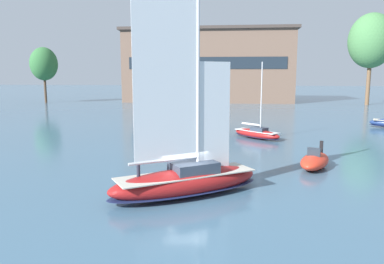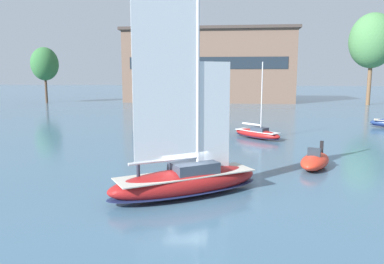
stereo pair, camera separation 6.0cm
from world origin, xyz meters
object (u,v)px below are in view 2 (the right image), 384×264
(sailboat_main, at_px, (186,178))
(motor_tender, at_px, (315,161))
(tree_shore_center, at_px, (45,64))
(sailboat_moored_near_marina, at_px, (257,133))
(tree_shore_left, at_px, (372,41))

(sailboat_main, distance_m, motor_tender, 11.43)
(tree_shore_center, relative_size, sailboat_main, 1.02)
(sailboat_moored_near_marina, bearing_deg, tree_shore_left, 59.90)
(tree_shore_left, height_order, sailboat_moored_near_marina, tree_shore_left)
(tree_shore_left, relative_size, motor_tender, 4.10)
(tree_shore_left, bearing_deg, sailboat_main, -115.91)
(sailboat_moored_near_marina, bearing_deg, sailboat_main, -104.79)
(tree_shore_left, bearing_deg, tree_shore_center, -178.38)
(sailboat_main, xyz_separation_m, sailboat_moored_near_marina, (5.29, 20.05, -0.47))
(motor_tender, bearing_deg, sailboat_moored_near_marina, 105.37)
(motor_tender, bearing_deg, tree_shore_left, 68.29)
(tree_shore_center, bearing_deg, tree_shore_left, 1.62)
(tree_shore_left, relative_size, sailboat_main, 1.55)
(sailboat_moored_near_marina, xyz_separation_m, motor_tender, (3.51, -12.78, -0.00))
(tree_shore_center, height_order, motor_tender, tree_shore_center)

